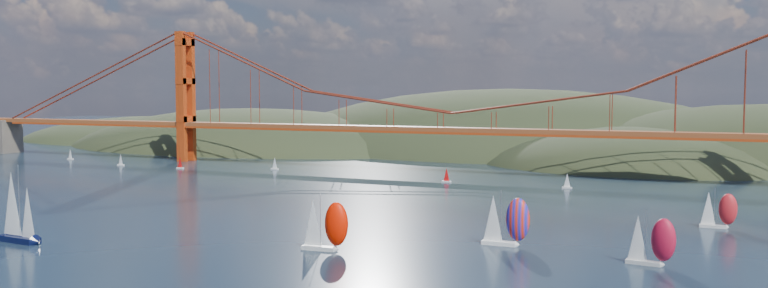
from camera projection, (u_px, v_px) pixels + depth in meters
headlands at (613, 183)px, 344.97m from camera, size 725.00×225.00×96.00m
bridge at (449, 85)px, 270.79m from camera, size 552.00×12.00×55.00m
sloop_navy at (17, 208)px, 148.45m from camera, size 10.17×6.00×15.52m
racer_0 at (324, 224)px, 140.54m from camera, size 9.36×4.03×10.63m
racer_1 at (650, 239)px, 128.74m from camera, size 8.45×4.02×9.53m
racer_3 at (718, 209)px, 163.71m from camera, size 7.68×3.19×8.78m
racer_rwb at (505, 220)px, 145.04m from camera, size 9.38×3.81×10.80m
distant_boat_0 at (70, 154)px, 327.23m from camera, size 3.00×2.00×4.70m
distant_boat_1 at (121, 160)px, 300.59m from camera, size 3.00×2.00×4.70m
distant_boat_2 at (180, 162)px, 288.78m from camera, size 3.00×2.00×4.70m
distant_boat_3 at (275, 163)px, 285.62m from camera, size 3.00×2.00×4.70m
distant_boat_8 at (567, 181)px, 229.99m from camera, size 3.00×2.00×4.70m
distant_boat_9 at (447, 175)px, 245.73m from camera, size 3.00×2.00×4.70m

